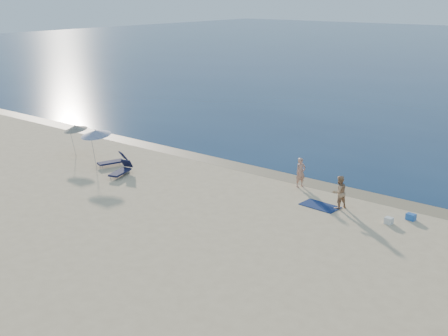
% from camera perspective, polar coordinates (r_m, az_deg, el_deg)
% --- Properties ---
extents(wet_sand_strip, '(240.00, 1.60, 0.00)m').
position_cam_1_polar(wet_sand_strip, '(32.58, 6.25, -0.87)').
color(wet_sand_strip, '#847254').
rests_on(wet_sand_strip, ground).
extents(person_left, '(0.61, 0.71, 1.63)m').
position_cam_1_polar(person_left, '(30.73, 7.79, -0.46)').
color(person_left, tan).
rests_on(person_left, ground).
extents(person_right, '(0.92, 1.00, 1.67)m').
position_cam_1_polar(person_right, '(28.02, 11.62, -2.42)').
color(person_right, tan).
rests_on(person_right, ground).
extents(beach_towel, '(1.96, 1.18, 0.03)m').
position_cam_1_polar(beach_towel, '(28.39, 9.73, -3.81)').
color(beach_towel, '#0E1D49').
rests_on(beach_towel, ground).
extents(white_bag, '(0.38, 0.34, 0.30)m').
position_cam_1_polar(white_bag, '(26.97, 16.40, -5.15)').
color(white_bag, silver).
rests_on(white_bag, ground).
extents(blue_cooler, '(0.46, 0.35, 0.30)m').
position_cam_1_polar(blue_cooler, '(27.72, 18.46, -4.73)').
color(blue_cooler, blue).
rests_on(blue_cooler, ground).
extents(umbrella_near, '(1.99, 2.02, 2.38)m').
position_cam_1_polar(umbrella_near, '(34.81, -12.91, 3.50)').
color(umbrella_near, silver).
rests_on(umbrella_near, ground).
extents(umbrella_far, '(2.06, 2.07, 2.13)m').
position_cam_1_polar(umbrella_far, '(37.53, -14.88, 3.98)').
color(umbrella_far, silver).
rests_on(umbrella_far, ground).
extents(lounger_left, '(1.15, 1.89, 0.79)m').
position_cam_1_polar(lounger_left, '(35.02, -11.19, 0.70)').
color(lounger_left, '#15193B').
rests_on(lounger_left, ground).
extents(lounger_right, '(1.09, 1.91, 0.80)m').
position_cam_1_polar(lounger_right, '(33.04, -10.40, -0.27)').
color(lounger_right, '#131634').
rests_on(lounger_right, ground).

